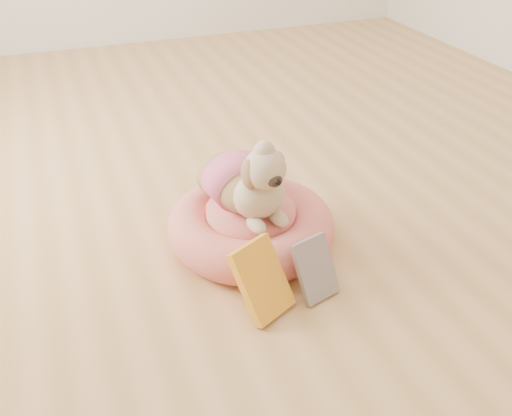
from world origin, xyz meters
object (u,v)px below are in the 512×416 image
object	(u,v)px
book_white	(315,269)
pet_bed	(251,226)
dog	(246,169)
book_yellow	(262,280)

from	to	relation	value
book_white	pet_bed	bearing A→B (deg)	89.62
pet_bed	dog	bearing A→B (deg)	176.13
pet_bed	book_yellow	bearing A→B (deg)	-104.64
book_yellow	pet_bed	bearing A→B (deg)	48.88
dog	book_yellow	world-z (taller)	dog
pet_bed	book_white	xyz separation A→B (m)	(0.09, -0.32, 0.02)
pet_bed	book_white	world-z (taller)	book_white
dog	book_white	world-z (taller)	dog
pet_bed	book_yellow	size ratio (longest dim) A/B	2.48
dog	book_white	size ratio (longest dim) A/B	2.11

